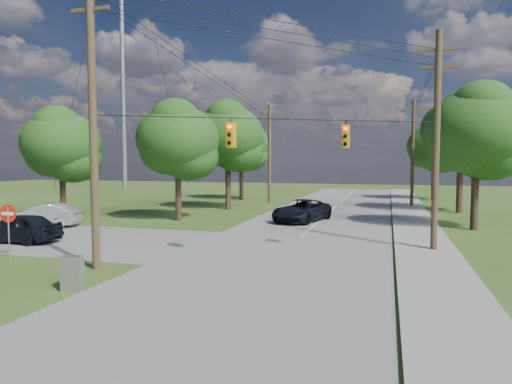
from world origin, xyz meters
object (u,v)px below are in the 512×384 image
(pole_ne, at_px, (436,138))
(car_cross_silver, at_px, (44,215))
(pole_sw, at_px, (93,114))
(car_cross_dark, at_px, (18,228))
(control_cabinet, at_px, (72,273))
(do_not_enter_sign, at_px, (8,219))
(pole_north_e, at_px, (413,152))
(pole_north_w, at_px, (269,153))
(car_main_north, at_px, (302,210))

(pole_ne, height_order, car_cross_silver, pole_ne)
(pole_sw, bearing_deg, car_cross_dark, 152.95)
(control_cabinet, distance_m, do_not_enter_sign, 7.08)
(pole_ne, distance_m, pole_north_e, 22.00)
(pole_ne, xyz_separation_m, pole_north_w, (-13.90, 22.00, -0.34))
(pole_north_w, height_order, control_cabinet, pole_north_w)
(car_cross_silver, distance_m, do_not_enter_sign, 9.94)
(pole_sw, height_order, pole_north_e, pole_sw)
(pole_ne, relative_size, control_cabinet, 8.97)
(pole_sw, distance_m, control_cabinet, 6.42)
(car_main_north, relative_size, do_not_enter_sign, 2.31)
(pole_north_e, relative_size, pole_north_w, 1.00)
(car_cross_silver, xyz_separation_m, control_cabinet, (11.44, -11.77, -0.21))
(car_main_north, bearing_deg, pole_sw, -92.86)
(pole_north_w, distance_m, do_not_enter_sign, 29.55)
(pole_sw, xyz_separation_m, control_cabinet, (1.10, -2.87, -5.64))
(car_cross_dark, distance_m, control_cabinet, 10.97)
(pole_sw, height_order, car_cross_dark, pole_sw)
(control_cabinet, bearing_deg, pole_north_w, 79.73)
(pole_north_w, xyz_separation_m, car_main_north, (5.83, -13.23, -4.32))
(car_cross_silver, bearing_deg, pole_ne, 73.27)
(pole_north_w, relative_size, do_not_enter_sign, 4.12)
(car_main_north, bearing_deg, do_not_enter_sign, -107.88)
(car_main_north, bearing_deg, control_cabinet, -87.20)
(pole_north_e, relative_size, car_cross_dark, 2.18)
(pole_north_w, xyz_separation_m, car_cross_dark, (-7.16, -25.74, -4.32))
(pole_north_e, bearing_deg, pole_north_w, 180.00)
(pole_sw, height_order, car_cross_silver, pole_sw)
(car_cross_dark, bearing_deg, car_main_north, 131.38)
(control_cabinet, bearing_deg, car_cross_silver, 121.27)
(pole_sw, height_order, pole_ne, pole_sw)
(control_cabinet, relative_size, do_not_enter_sign, 0.48)
(pole_ne, xyz_separation_m, control_cabinet, (-12.40, -10.47, -4.88))
(pole_sw, relative_size, pole_north_w, 1.20)
(car_cross_dark, distance_m, car_main_north, 18.04)
(pole_sw, xyz_separation_m, pole_north_w, (-0.40, 29.60, -1.10))
(pole_sw, bearing_deg, pole_north_e, 65.48)
(pole_sw, relative_size, car_main_north, 2.13)
(car_main_north, xyz_separation_m, control_cabinet, (-4.33, -19.24, -0.23))
(car_cross_silver, relative_size, car_main_north, 0.82)
(pole_north_e, height_order, pole_north_w, same)
(pole_ne, xyz_separation_m, car_main_north, (-8.07, 8.77, -4.66))
(pole_north_w, distance_m, car_cross_silver, 23.37)
(pole_ne, xyz_separation_m, do_not_enter_sign, (-18.46, -7.00, -3.70))
(do_not_enter_sign, bearing_deg, control_cabinet, -35.85)
(car_cross_dark, xyz_separation_m, car_cross_silver, (-2.78, 5.04, -0.02))
(pole_north_w, relative_size, car_cross_silver, 2.16)
(control_cabinet, bearing_deg, pole_north_e, 56.18)
(pole_sw, height_order, control_cabinet, pole_sw)
(pole_north_w, xyz_separation_m, do_not_enter_sign, (-4.56, -29.00, -3.36))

